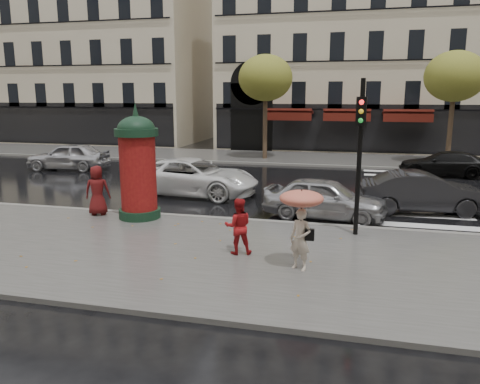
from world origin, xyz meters
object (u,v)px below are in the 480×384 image
(man_burgundy, at_px, (97,190))
(car_black, at_px, (444,164))
(woman_umbrella, at_px, (301,216))
(car_darkgrey, at_px, (423,193))
(woman_red, at_px, (238,226))
(morris_column, at_px, (138,164))
(car_silver, at_px, (325,198))
(traffic_light, at_px, (360,142))
(car_white, at_px, (193,177))
(car_far_silver, at_px, (69,156))

(man_burgundy, bearing_deg, car_black, -156.12)
(woman_umbrella, xyz_separation_m, car_darkgrey, (3.58, 6.94, -0.68))
(woman_umbrella, xyz_separation_m, woman_red, (-1.69, 0.74, -0.56))
(morris_column, bearing_deg, car_silver, 16.64)
(traffic_light, bearing_deg, man_burgundy, 177.76)
(woman_umbrella, relative_size, traffic_light, 0.44)
(morris_column, bearing_deg, traffic_light, -2.73)
(man_burgundy, distance_m, traffic_light, 8.82)
(car_silver, relative_size, car_white, 0.75)
(woman_red, xyz_separation_m, man_burgundy, (-5.66, 2.74, 0.12))
(woman_umbrella, bearing_deg, car_far_silver, 139.17)
(car_far_silver, bearing_deg, morris_column, 36.80)
(car_silver, distance_m, car_darkgrey, 3.75)
(woman_red, height_order, man_burgundy, man_burgundy)
(car_black, distance_m, car_far_silver, 20.40)
(car_silver, bearing_deg, woman_red, 164.97)
(traffic_light, distance_m, car_silver, 3.20)
(morris_column, xyz_separation_m, car_far_silver, (-8.71, 9.06, -1.18))
(traffic_light, height_order, car_silver, traffic_light)
(woman_red, distance_m, car_white, 8.04)
(traffic_light, bearing_deg, car_black, 70.20)
(woman_umbrella, distance_m, woman_red, 1.93)
(car_white, height_order, car_far_silver, car_white)
(woman_red, xyz_separation_m, car_white, (-3.76, 7.11, -0.08))
(man_burgundy, relative_size, morris_column, 0.45)
(man_burgundy, height_order, morris_column, morris_column)
(woman_red, distance_m, car_darkgrey, 8.14)
(morris_column, bearing_deg, car_far_silver, 133.88)
(car_silver, height_order, car_white, car_white)
(man_burgundy, bearing_deg, woman_umbrella, 136.05)
(woman_umbrella, xyz_separation_m, morris_column, (-5.80, 3.48, 0.53))
(woman_umbrella, relative_size, car_silver, 0.47)
(morris_column, relative_size, car_darkgrey, 0.85)
(car_darkgrey, xyz_separation_m, car_far_silver, (-18.09, 5.60, 0.03))
(car_silver, relative_size, car_far_silver, 0.93)
(traffic_light, distance_m, car_white, 8.45)
(morris_column, bearing_deg, car_darkgrey, 20.28)
(car_black, bearing_deg, car_darkgrey, -8.86)
(man_burgundy, distance_m, morris_column, 1.83)
(car_white, distance_m, car_black, 13.46)
(car_black, bearing_deg, man_burgundy, -42.42)
(woman_umbrella, relative_size, man_burgundy, 1.15)
(man_burgundy, height_order, car_far_silver, man_burgundy)
(woman_umbrella, bearing_deg, car_black, 69.76)
(car_black, bearing_deg, traffic_light, -14.71)
(woman_red, height_order, car_silver, woman_red)
(morris_column, height_order, traffic_light, traffic_light)
(car_silver, xyz_separation_m, car_darkgrey, (3.36, 1.66, 0.03))
(woman_red, xyz_separation_m, car_far_silver, (-12.82, 11.80, -0.09))
(car_silver, distance_m, car_black, 11.51)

